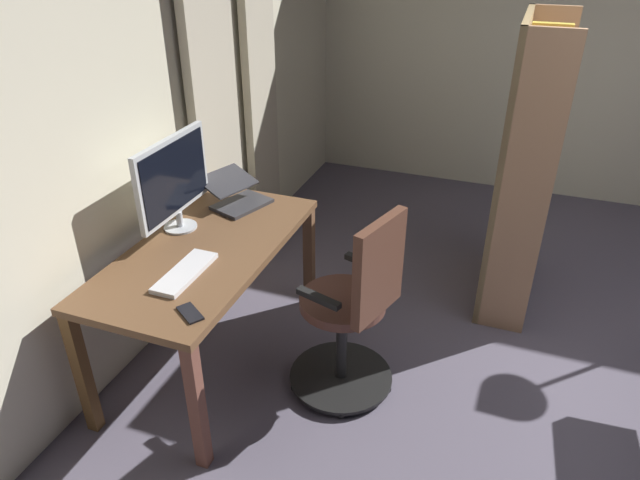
{
  "coord_description": "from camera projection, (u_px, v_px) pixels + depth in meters",
  "views": [
    {
      "loc": [
        2.55,
        -1.21,
        2.22
      ],
      "look_at": [
        0.27,
        -2.06,
        0.85
      ],
      "focal_mm": 32.0,
      "sensor_mm": 36.0,
      "label": 1
    }
  ],
  "objects": [
    {
      "name": "back_room_partition",
      "position": [
        146.0,
        85.0,
        3.06
      ],
      "size": [
        5.51,
        0.1,
        2.89
      ],
      "primitive_type": "cube",
      "color": "beige",
      "rests_on": "ground"
    },
    {
      "name": "office_chair",
      "position": [
        353.0,
        314.0,
        2.86
      ],
      "size": [
        0.56,
        0.56,
        1.06
      ],
      "rotation": [
        0.0,
        0.0,
        2.85
      ],
      "color": "black",
      "rests_on": "ground"
    },
    {
      "name": "curtain_left_panel",
      "position": [
        260.0,
        82.0,
        4.08
      ],
      "size": [
        0.42,
        0.06,
        2.4
      ],
      "primitive_type": "cube",
      "color": "#C0B69E",
      "rests_on": "ground"
    },
    {
      "name": "bookshelf",
      "position": [
        517.0,
        168.0,
        3.48
      ],
      "size": [
        0.87,
        0.3,
        1.78
      ],
      "color": "tan",
      "rests_on": "ground"
    },
    {
      "name": "laptop",
      "position": [
        237.0,
        196.0,
        3.36
      ],
      "size": [
        0.41,
        0.42,
        0.17
      ],
      "rotation": [
        0.0,
        0.0,
        -0.33
      ],
      "color": "#333338",
      "rests_on": "desk"
    },
    {
      "name": "cell_phone_face_up",
      "position": [
        190.0,
        313.0,
        2.44
      ],
      "size": [
        0.14,
        0.16,
        0.01
      ],
      "primitive_type": "cube",
      "rotation": [
        0.0,
        0.0,
        -0.59
      ],
      "color": "black",
      "rests_on": "desk"
    },
    {
      "name": "computer_keyboard",
      "position": [
        185.0,
        272.0,
        2.71
      ],
      "size": [
        0.39,
        0.13,
        0.02
      ],
      "primitive_type": "cube",
      "color": "silver",
      "rests_on": "desk"
    },
    {
      "name": "curtain_right_panel",
      "position": [
        214.0,
        107.0,
        3.55
      ],
      "size": [
        0.52,
        0.06,
        2.4
      ],
      "primitive_type": "cube",
      "color": "#C0B69E",
      "rests_on": "ground"
    },
    {
      "name": "desk",
      "position": [
        207.0,
        262.0,
        3.0
      ],
      "size": [
        1.43,
        0.7,
        0.74
      ],
      "color": "brown",
      "rests_on": "ground"
    },
    {
      "name": "computer_monitor",
      "position": [
        174.0,
        179.0,
        2.99
      ],
      "size": [
        0.61,
        0.18,
        0.51
      ],
      "color": "#B7BCC1",
      "rests_on": "desk"
    }
  ]
}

